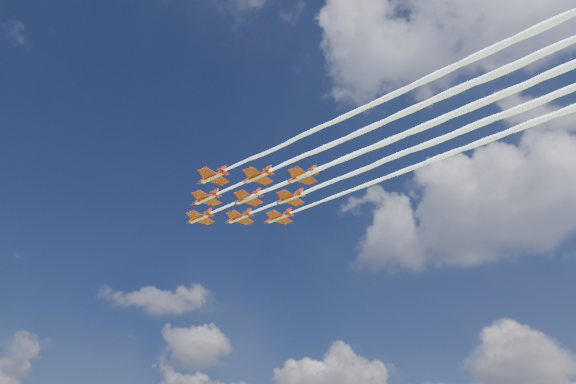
# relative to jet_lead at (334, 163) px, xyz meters

# --- Properties ---
(jet_lead) EXTENTS (98.07, 9.17, 2.49)m
(jet_lead) POSITION_rel_jet_lead_xyz_m (0.00, 0.00, 0.00)
(jet_lead) COLOR #B8240A
(jet_row2_port) EXTENTS (98.07, 9.17, 2.49)m
(jet_row2_port) POSITION_rel_jet_lead_xyz_m (8.68, -7.09, 0.00)
(jet_row2_port) COLOR #B8240A
(jet_row2_starb) EXTENTS (98.07, 9.17, 2.49)m
(jet_row2_starb) POSITION_rel_jet_lead_xyz_m (9.26, 6.30, 0.00)
(jet_row2_starb) COLOR #B8240A
(jet_row3_port) EXTENTS (98.07, 9.17, 2.49)m
(jet_row3_port) POSITION_rel_jet_lead_xyz_m (17.35, -14.18, 0.00)
(jet_row3_port) COLOR #B8240A
(jet_row3_centre) EXTENTS (98.07, 9.17, 2.49)m
(jet_row3_centre) POSITION_rel_jet_lead_xyz_m (17.94, -0.79, 0.00)
(jet_row3_centre) COLOR #B8240A
(jet_row3_starb) EXTENTS (98.07, 9.17, 2.49)m
(jet_row3_starb) POSITION_rel_jet_lead_xyz_m (18.53, 12.61, 0.00)
(jet_row3_starb) COLOR #B8240A
(jet_row4_port) EXTENTS (98.07, 9.17, 2.49)m
(jet_row4_port) POSITION_rel_jet_lead_xyz_m (26.62, -7.88, 0.00)
(jet_row4_port) COLOR #B8240A
(jet_row4_starb) EXTENTS (98.07, 9.17, 2.49)m
(jet_row4_starb) POSITION_rel_jet_lead_xyz_m (27.20, 5.52, 0.00)
(jet_row4_starb) COLOR #B8240A
(jet_tail) EXTENTS (98.07, 9.17, 2.49)m
(jet_tail) POSITION_rel_jet_lead_xyz_m (35.88, -1.57, 0.00)
(jet_tail) COLOR #B8240A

